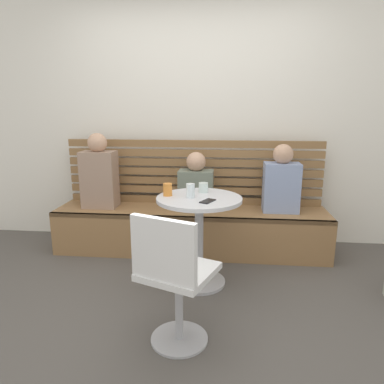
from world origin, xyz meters
TOP-DOWN VIEW (x-y plane):
  - ground at (0.00, 0.00)m, footprint 8.00×8.00m
  - back_wall at (0.00, 1.64)m, footprint 5.20×0.10m
  - booth_bench at (0.00, 1.20)m, footprint 2.70×0.52m
  - booth_backrest at (0.00, 1.44)m, footprint 2.65×0.04m
  - cafe_table at (0.14, 0.53)m, footprint 0.68×0.68m
  - white_chair at (0.06, -0.28)m, footprint 0.52×0.52m
  - person_adult at (-0.92, 1.21)m, footprint 0.34×0.22m
  - person_child_left at (0.05, 1.22)m, footprint 0.34×0.22m
  - person_child_middle at (0.88, 1.23)m, footprint 0.34×0.22m
  - cup_water_clear at (0.07, 0.52)m, footprint 0.07×0.07m
  - cup_glass_short at (0.16, 0.70)m, footprint 0.08×0.08m
  - cup_tumbler_orange at (-0.12, 0.56)m, footprint 0.07×0.07m
  - phone_on_table at (0.21, 0.41)m, footprint 0.12×0.16m

SIDE VIEW (x-z plane):
  - ground at x=0.00m, z-range 0.00..0.00m
  - booth_bench at x=0.00m, z-range 0.00..0.44m
  - white_chair at x=0.06m, z-range 0.04..0.89m
  - cafe_table at x=0.14m, z-range 0.15..0.89m
  - person_child_left at x=0.05m, z-range 0.40..0.98m
  - person_child_middle at x=0.88m, z-range 0.40..1.06m
  - phone_on_table at x=0.21m, z-range 0.74..0.75m
  - person_adult at x=-0.92m, z-range 0.40..1.15m
  - booth_backrest at x=0.00m, z-range 0.44..1.11m
  - cup_glass_short at x=0.16m, z-range 0.74..0.82m
  - cup_tumbler_orange at x=-0.12m, z-range 0.74..0.84m
  - cup_water_clear at x=0.07m, z-range 0.74..0.85m
  - back_wall at x=0.00m, z-range 0.00..2.90m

